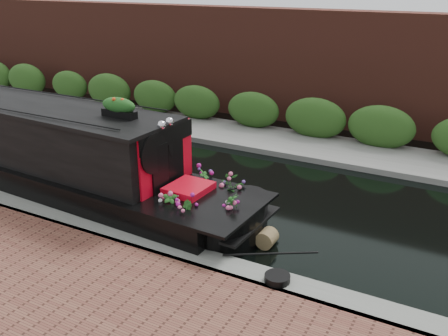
% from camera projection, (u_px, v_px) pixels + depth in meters
% --- Properties ---
extents(ground, '(80.00, 80.00, 0.00)m').
position_uv_depth(ground, '(173.00, 180.00, 13.29)').
color(ground, black).
rests_on(ground, ground).
extents(near_bank_coping, '(40.00, 0.60, 0.50)m').
position_uv_depth(near_bank_coping, '(86.00, 233.00, 10.58)').
color(near_bank_coping, slate).
rests_on(near_bank_coping, ground).
extents(far_bank_path, '(40.00, 2.40, 0.34)m').
position_uv_depth(far_bank_path, '(243.00, 138.00, 16.73)').
color(far_bank_path, slate).
rests_on(far_bank_path, ground).
extents(far_hedge, '(40.00, 1.10, 2.80)m').
position_uv_depth(far_hedge, '(254.00, 131.00, 17.46)').
color(far_hedge, '#254A18').
rests_on(far_hedge, ground).
extents(far_brick_wall, '(40.00, 1.00, 8.00)m').
position_uv_depth(far_brick_wall, '(277.00, 117.00, 19.18)').
color(far_brick_wall, '#55271D').
rests_on(far_brick_wall, ground).
extents(narrowboat, '(12.34, 2.72, 2.89)m').
position_uv_depth(narrowboat, '(31.00, 154.00, 12.69)').
color(narrowboat, black).
rests_on(narrowboat, ground).
extents(rope_fender, '(0.37, 0.37, 0.37)m').
position_uv_depth(rope_fender, '(267.00, 238.00, 10.01)').
color(rope_fender, olive).
rests_on(rope_fender, ground).
extents(coiled_mooring_rope, '(0.44, 0.44, 0.12)m').
position_uv_depth(coiled_mooring_rope, '(277.00, 278.00, 8.48)').
color(coiled_mooring_rope, black).
rests_on(coiled_mooring_rope, near_bank_coping).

